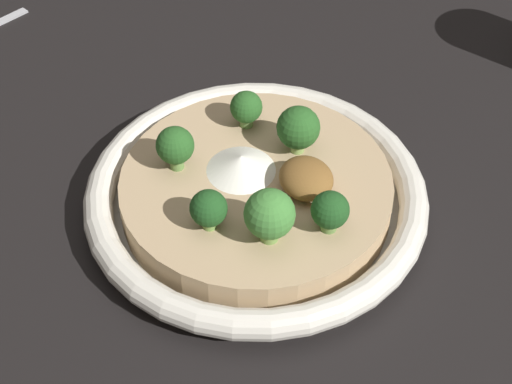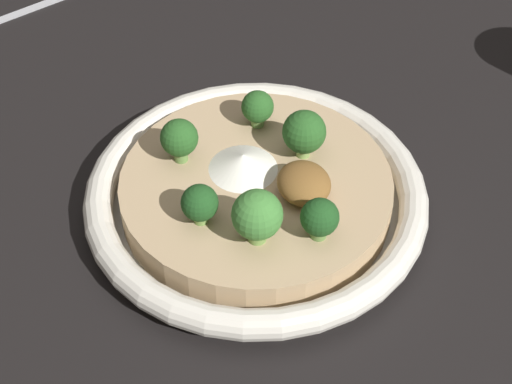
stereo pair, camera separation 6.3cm
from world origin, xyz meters
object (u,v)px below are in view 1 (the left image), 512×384
Objects in this scene: broccoli_front_right at (270,215)px; risotto_bowl at (256,195)px; broccoli_front_left at (175,146)px; broccoli_back_left at (246,108)px; broccoli_front at (209,209)px; broccoli_back at (298,128)px; broccoli_back_right at (330,211)px.

risotto_bowl is at bearing 162.06° from broccoli_front_right.
broccoli_back_left is at bearing 105.97° from broccoli_front_left.
broccoli_back_left is at bearing 160.17° from risotto_bowl.
broccoli_front_left is at bearing 177.33° from broccoli_front.
risotto_bowl is at bearing 118.28° from broccoli_front.
broccoli_back is at bearing 113.76° from broccoli_front.
risotto_bowl is 0.07m from broccoli_front.
broccoli_front is at bearing -2.67° from broccoli_front_left.
risotto_bowl is 6.53× the size of broccoli_back.
broccoli_front_left is at bearing -74.03° from broccoli_back_left.
broccoli_front_left is at bearing -162.87° from broccoli_front_right.
broccoli_front_left reaches higher than broccoli_front.
broccoli_front_right is at bearing -104.64° from broccoli_back_right.
broccoli_back is 0.05m from broccoli_back_left.
broccoli_back_left is at bearing 161.09° from broccoli_front_right.
broccoli_back_left is 0.13m from broccoli_front_right.
broccoli_back_right is 0.76× the size of broccoli_front_right.
broccoli_back_right is 0.14m from broccoli_front_left.
risotto_bowl is 8.28× the size of broccoli_back_left.
broccoli_back_right is at bearing 33.73° from broccoli_front_left.
broccoli_front_right is (0.10, 0.03, 0.00)m from broccoli_front_left.
risotto_bowl is 0.08m from broccoli_back_left.
broccoli_front_right reaches higher than broccoli_front_left.
broccoli_back_left is 0.97× the size of broccoli_back_right.
broccoli_front is at bearing -39.85° from broccoli_back_left.
broccoli_front is 0.87× the size of broccoli_front_left.
broccoli_front_left is at bearing -129.49° from risotto_bowl.
broccoli_front_left is (-0.03, -0.10, -0.00)m from broccoli_back.
broccoli_front is at bearing -131.67° from broccoli_front_right.
broccoli_back is 1.27× the size of broccoli_back_left.
broccoli_front_right is at bearing -18.91° from broccoli_back_left.
broccoli_back_left is (-0.05, -0.02, -0.01)m from broccoli_back.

